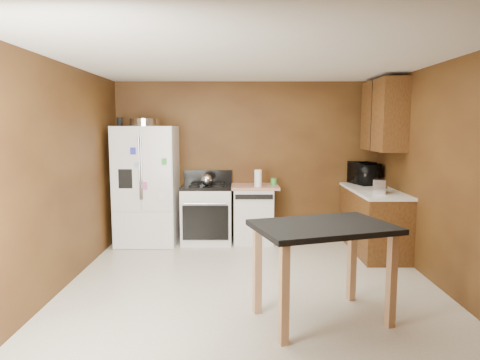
{
  "coord_description": "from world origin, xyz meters",
  "views": [
    {
      "loc": [
        -0.14,
        -4.61,
        1.79
      ],
      "look_at": [
        -0.13,
        0.85,
        1.11
      ],
      "focal_mm": 32.0,
      "sensor_mm": 36.0,
      "label": 1
    }
  ],
  "objects_px": {
    "kettle": "(207,180)",
    "microwave": "(363,174)",
    "roasting_pan": "(145,122)",
    "paper_towel": "(258,178)",
    "green_canister": "(274,182)",
    "refrigerator": "(147,185)",
    "dishwasher": "(253,213)",
    "pen_cup": "(120,122)",
    "toaster": "(380,186)",
    "gas_range": "(207,213)",
    "island": "(323,239)"
  },
  "relations": [
    {
      "from": "kettle",
      "to": "microwave",
      "type": "distance_m",
      "value": 2.46
    },
    {
      "from": "roasting_pan",
      "to": "kettle",
      "type": "xyz_separation_m",
      "value": [
        0.92,
        -0.0,
        -0.87
      ]
    },
    {
      "from": "paper_towel",
      "to": "green_canister",
      "type": "height_order",
      "value": "paper_towel"
    },
    {
      "from": "refrigerator",
      "to": "dishwasher",
      "type": "bearing_deg",
      "value": 2.98
    },
    {
      "from": "pen_cup",
      "to": "refrigerator",
      "type": "bearing_deg",
      "value": 6.64
    },
    {
      "from": "pen_cup",
      "to": "toaster",
      "type": "relative_size",
      "value": 0.51
    },
    {
      "from": "kettle",
      "to": "toaster",
      "type": "relative_size",
      "value": 0.67
    },
    {
      "from": "gas_range",
      "to": "microwave",
      "type": "bearing_deg",
      "value": 3.04
    },
    {
      "from": "dishwasher",
      "to": "island",
      "type": "xyz_separation_m",
      "value": [
        0.55,
        -2.75,
        0.32
      ]
    },
    {
      "from": "kettle",
      "to": "refrigerator",
      "type": "xyz_separation_m",
      "value": [
        -0.91,
        0.02,
        -0.09
      ]
    },
    {
      "from": "roasting_pan",
      "to": "green_canister",
      "type": "distance_m",
      "value": 2.16
    },
    {
      "from": "refrigerator",
      "to": "island",
      "type": "bearing_deg",
      "value": -50.72
    },
    {
      "from": "kettle",
      "to": "refrigerator",
      "type": "bearing_deg",
      "value": 179.0
    },
    {
      "from": "pen_cup",
      "to": "toaster",
      "type": "xyz_separation_m",
      "value": [
        3.69,
        -0.73,
        -0.87
      ]
    },
    {
      "from": "paper_towel",
      "to": "toaster",
      "type": "distance_m",
      "value": 1.77
    },
    {
      "from": "kettle",
      "to": "microwave",
      "type": "height_order",
      "value": "microwave"
    },
    {
      "from": "green_canister",
      "to": "refrigerator",
      "type": "distance_m",
      "value": 1.95
    },
    {
      "from": "paper_towel",
      "to": "island",
      "type": "xyz_separation_m",
      "value": [
        0.48,
        -2.59,
        -0.25
      ]
    },
    {
      "from": "green_canister",
      "to": "island",
      "type": "bearing_deg",
      "value": -85.33
    },
    {
      "from": "roasting_pan",
      "to": "dishwasher",
      "type": "distance_m",
      "value": 2.16
    },
    {
      "from": "green_canister",
      "to": "toaster",
      "type": "bearing_deg",
      "value": -33.57
    },
    {
      "from": "green_canister",
      "to": "gas_range",
      "type": "relative_size",
      "value": 0.09
    },
    {
      "from": "pen_cup",
      "to": "toaster",
      "type": "distance_m",
      "value": 3.86
    },
    {
      "from": "kettle",
      "to": "microwave",
      "type": "xyz_separation_m",
      "value": [
        2.45,
        0.21,
        0.07
      ]
    },
    {
      "from": "green_canister",
      "to": "toaster",
      "type": "relative_size",
      "value": 0.39
    },
    {
      "from": "microwave",
      "to": "refrigerator",
      "type": "bearing_deg",
      "value": 78.21
    },
    {
      "from": "roasting_pan",
      "to": "dishwasher",
      "type": "height_order",
      "value": "roasting_pan"
    },
    {
      "from": "island",
      "to": "dishwasher",
      "type": "bearing_deg",
      "value": 101.26
    },
    {
      "from": "pen_cup",
      "to": "toaster",
      "type": "bearing_deg",
      "value": -11.14
    },
    {
      "from": "pen_cup",
      "to": "microwave",
      "type": "height_order",
      "value": "pen_cup"
    },
    {
      "from": "roasting_pan",
      "to": "microwave",
      "type": "xyz_separation_m",
      "value": [
        3.37,
        0.2,
        -0.8
      ]
    },
    {
      "from": "pen_cup",
      "to": "refrigerator",
      "type": "xyz_separation_m",
      "value": [
        0.37,
        0.04,
        -0.97
      ]
    },
    {
      "from": "kettle",
      "to": "gas_range",
      "type": "xyz_separation_m",
      "value": [
        -0.0,
        0.08,
        -0.53
      ]
    },
    {
      "from": "roasting_pan",
      "to": "green_canister",
      "type": "xyz_separation_m",
      "value": [
        1.95,
        0.15,
        -0.91
      ]
    },
    {
      "from": "refrigerator",
      "to": "microwave",
      "type": "bearing_deg",
      "value": 3.24
    },
    {
      "from": "microwave",
      "to": "island",
      "type": "xyz_separation_m",
      "value": [
        -1.19,
        -2.85,
        -0.29
      ]
    },
    {
      "from": "paper_towel",
      "to": "microwave",
      "type": "distance_m",
      "value": 1.69
    },
    {
      "from": "green_canister",
      "to": "microwave",
      "type": "height_order",
      "value": "microwave"
    },
    {
      "from": "roasting_pan",
      "to": "refrigerator",
      "type": "relative_size",
      "value": 0.25
    },
    {
      "from": "roasting_pan",
      "to": "refrigerator",
      "type": "distance_m",
      "value": 0.96
    },
    {
      "from": "pen_cup",
      "to": "island",
      "type": "height_order",
      "value": "pen_cup"
    },
    {
      "from": "green_canister",
      "to": "toaster",
      "type": "xyz_separation_m",
      "value": [
        1.37,
        -0.91,
        0.05
      ]
    },
    {
      "from": "microwave",
      "to": "kettle",
      "type": "bearing_deg",
      "value": 79.78
    },
    {
      "from": "pen_cup",
      "to": "kettle",
      "type": "xyz_separation_m",
      "value": [
        1.29,
        0.03,
        -0.88
      ]
    },
    {
      "from": "paper_towel",
      "to": "microwave",
      "type": "bearing_deg",
      "value": 8.79
    },
    {
      "from": "pen_cup",
      "to": "island",
      "type": "xyz_separation_m",
      "value": [
        2.55,
        -2.62,
        -1.1
      ]
    },
    {
      "from": "paper_towel",
      "to": "island",
      "type": "bearing_deg",
      "value": -79.47
    },
    {
      "from": "roasting_pan",
      "to": "toaster",
      "type": "xyz_separation_m",
      "value": [
        3.32,
        -0.76,
        -0.86
      ]
    },
    {
      "from": "toaster",
      "to": "island",
      "type": "relative_size",
      "value": 0.19
    },
    {
      "from": "pen_cup",
      "to": "roasting_pan",
      "type": "bearing_deg",
      "value": 4.67
    }
  ]
}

